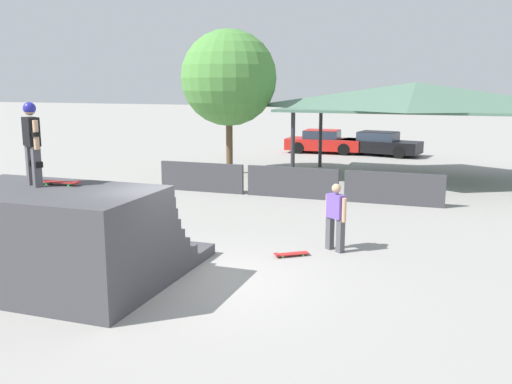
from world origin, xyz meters
TOP-DOWN VIEW (x-y plane):
  - ground_plane at (0.00, 0.00)m, footprint 160.00×160.00m
  - quarter_pipe_ramp at (-2.43, -0.82)m, footprint 4.13×4.30m
  - skater_on_deck at (-2.88, -0.88)m, footprint 0.65×0.48m
  - skateboard_on_deck at (-2.44, -0.67)m, footprint 0.83×0.23m
  - bystander_walking at (2.20, 3.11)m, footprint 0.59×0.44m
  - skateboard_on_ground at (1.34, 2.32)m, footprint 0.77×0.63m
  - barrier_fence at (-0.44, 8.78)m, footprint 9.96×0.12m
  - pavilion_shelter at (3.15, 13.79)m, footprint 10.15×5.57m
  - tree_beside_pavilion at (-4.39, 12.89)m, footprint 4.01×4.01m
  - parked_car_red at (-2.21, 21.46)m, footprint 4.15×1.89m
  - parked_car_black at (0.89, 21.36)m, footprint 4.51×2.47m

SIDE VIEW (x-z plane):
  - ground_plane at x=0.00m, z-range 0.00..0.00m
  - skateboard_on_ground at x=1.34m, z-range 0.01..0.10m
  - barrier_fence at x=-0.44m, z-range 0.00..1.05m
  - parked_car_black at x=0.89m, z-range -0.03..1.24m
  - parked_car_red at x=-2.21m, z-range -0.03..1.24m
  - quarter_pipe_ramp at x=-2.43m, z-range -0.10..1.83m
  - bystander_walking at x=2.20m, z-range 0.09..1.69m
  - skateboard_on_deck at x=-2.44m, z-range 1.95..2.04m
  - skater_on_deck at x=-2.88m, z-range 2.05..3.65m
  - pavilion_shelter at x=3.15m, z-range 1.37..5.26m
  - tree_beside_pavilion at x=-4.39m, z-range 1.02..7.09m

